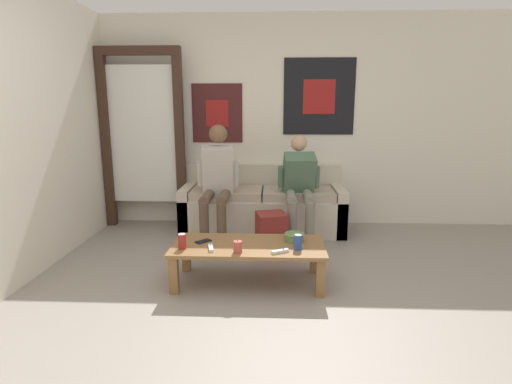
{
  "coord_description": "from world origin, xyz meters",
  "views": [
    {
      "loc": [
        0.21,
        -2.51,
        1.48
      ],
      "look_at": [
        0.06,
        1.21,
        0.67
      ],
      "focal_mm": 28.0,
      "sensor_mm": 36.0,
      "label": 1
    }
  ],
  "objects": [
    {
      "name": "drink_can_blue",
      "position": [
        0.42,
        0.55,
        0.4
      ],
      "size": [
        0.07,
        0.07,
        0.12
      ],
      "color": "#28479E",
      "rests_on": "coffee_table"
    },
    {
      "name": "ceramic_bowl",
      "position": [
        0.4,
        0.75,
        0.38
      ],
      "size": [
        0.17,
        0.17,
        0.07
      ],
      "color": "#607F47",
      "rests_on": "coffee_table"
    },
    {
      "name": "pillar_candle",
      "position": [
        -0.06,
        0.47,
        0.39
      ],
      "size": [
        0.07,
        0.07,
        0.1
      ],
      "color": "#B24C42",
      "rests_on": "coffee_table"
    },
    {
      "name": "cell_phone",
      "position": [
        -0.37,
        0.7,
        0.35
      ],
      "size": [
        0.14,
        0.14,
        0.01
      ],
      "color": "black",
      "rests_on": "coffee_table"
    },
    {
      "name": "wall_back",
      "position": [
        0.0,
        2.5,
        1.28
      ],
      "size": [
        10.0,
        0.07,
        2.55
      ],
      "color": "silver",
      "rests_on": "ground_plane"
    },
    {
      "name": "person_seated_teen",
      "position": [
        0.51,
        1.78,
        0.64
      ],
      "size": [
        0.47,
        0.89,
        1.16
      ],
      "color": "gray",
      "rests_on": "ground_plane"
    },
    {
      "name": "door_frame",
      "position": [
        -1.36,
        2.28,
        1.2
      ],
      "size": [
        1.0,
        0.1,
        2.15
      ],
      "color": "#382319",
      "rests_on": "ground_plane"
    },
    {
      "name": "coffee_table",
      "position": [
        0.02,
        0.66,
        0.29
      ],
      "size": [
        1.27,
        0.57,
        0.34
      ],
      "color": "olive",
      "rests_on": "ground_plane"
    },
    {
      "name": "ground_plane",
      "position": [
        0.0,
        0.0,
        0.0
      ],
      "size": [
        18.0,
        18.0,
        0.0
      ],
      "primitive_type": "plane",
      "color": "gray"
    },
    {
      "name": "game_controller_near_right",
      "position": [
        0.28,
        0.47,
        0.35
      ],
      "size": [
        0.14,
        0.1,
        0.03
      ],
      "color": "white",
      "rests_on": "coffee_table"
    },
    {
      "name": "backpack",
      "position": [
        0.21,
        1.34,
        0.2
      ],
      "size": [
        0.34,
        0.36,
        0.42
      ],
      "color": "maroon",
      "rests_on": "ground_plane"
    },
    {
      "name": "game_controller_near_left",
      "position": [
        -0.28,
        0.52,
        0.35
      ],
      "size": [
        0.06,
        0.15,
        0.03
      ],
      "color": "white",
      "rests_on": "coffee_table"
    },
    {
      "name": "couch",
      "position": [
        0.1,
        2.14,
        0.28
      ],
      "size": [
        1.91,
        0.71,
        0.77
      ],
      "color": "beige",
      "rests_on": "ground_plane"
    },
    {
      "name": "drink_can_red",
      "position": [
        -0.52,
        0.53,
        0.4
      ],
      "size": [
        0.07,
        0.07,
        0.12
      ],
      "color": "maroon",
      "rests_on": "coffee_table"
    },
    {
      "name": "person_seated_adult",
      "position": [
        -0.39,
        1.75,
        0.69
      ],
      "size": [
        0.47,
        0.83,
        1.27
      ],
      "color": "brown",
      "rests_on": "ground_plane"
    }
  ]
}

